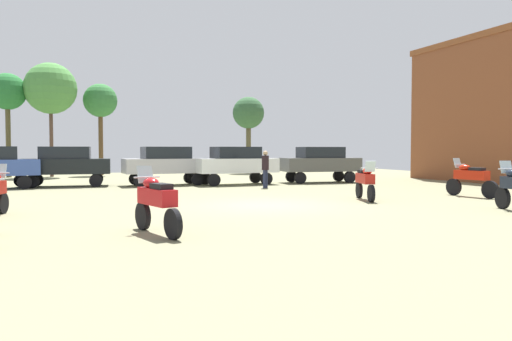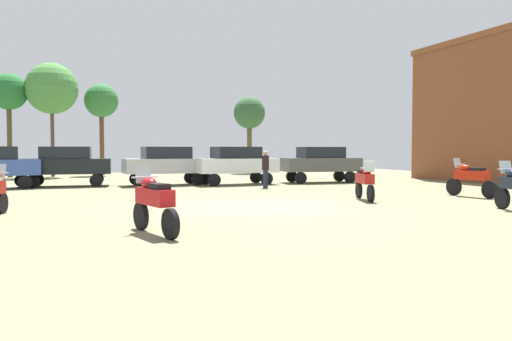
{
  "view_description": "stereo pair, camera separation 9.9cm",
  "coord_description": "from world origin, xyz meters",
  "px_view_note": "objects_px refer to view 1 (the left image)",
  "views": [
    {
      "loc": [
        -6.1,
        -15.22,
        1.86
      ],
      "look_at": [
        1.82,
        5.51,
        0.93
      ],
      "focal_mm": 34.77,
      "sensor_mm": 36.0,
      "label": 1
    },
    {
      "loc": [
        -6.01,
        -15.26,
        1.86
      ],
      "look_at": [
        1.82,
        5.51,
        0.93
      ],
      "focal_mm": 34.77,
      "sensor_mm": 36.0,
      "label": 2
    }
  ],
  "objects_px": {
    "car_6": "(320,162)",
    "tree_3": "(248,114)",
    "motorcycle_1": "(365,181)",
    "person_1": "(265,166)",
    "tree_1": "(7,93)",
    "tree_2": "(100,102)",
    "car_5": "(66,163)",
    "motorcycle_5": "(156,201)",
    "car_4": "(236,163)",
    "car_3": "(166,163)",
    "motorcycle_6": "(471,178)",
    "tree_6": "(51,89)"
  },
  "relations": [
    {
      "from": "car_6",
      "to": "tree_3",
      "type": "relative_size",
      "value": 0.74
    },
    {
      "from": "motorcycle_1",
      "to": "person_1",
      "type": "height_order",
      "value": "person_1"
    },
    {
      "from": "tree_1",
      "to": "tree_2",
      "type": "height_order",
      "value": "tree_1"
    },
    {
      "from": "car_5",
      "to": "car_6",
      "type": "xyz_separation_m",
      "value": [
        13.36,
        -1.93,
        0.0
      ]
    },
    {
      "from": "motorcycle_1",
      "to": "tree_1",
      "type": "relative_size",
      "value": 0.31
    },
    {
      "from": "car_6",
      "to": "tree_3",
      "type": "xyz_separation_m",
      "value": [
        0.21,
        12.32,
        3.5
      ]
    },
    {
      "from": "motorcycle_5",
      "to": "car_5",
      "type": "xyz_separation_m",
      "value": [
        -1.87,
        15.81,
        0.44
      ]
    },
    {
      "from": "car_4",
      "to": "car_6",
      "type": "height_order",
      "value": "same"
    },
    {
      "from": "person_1",
      "to": "tree_3",
      "type": "bearing_deg",
      "value": -142.23
    },
    {
      "from": "motorcycle_1",
      "to": "tree_3",
      "type": "relative_size",
      "value": 0.35
    },
    {
      "from": "tree_1",
      "to": "tree_3",
      "type": "bearing_deg",
      "value": 0.31
    },
    {
      "from": "motorcycle_1",
      "to": "car_3",
      "type": "height_order",
      "value": "car_3"
    },
    {
      "from": "motorcycle_5",
      "to": "tree_3",
      "type": "bearing_deg",
      "value": 51.01
    },
    {
      "from": "car_3",
      "to": "car_6",
      "type": "bearing_deg",
      "value": -99.29
    },
    {
      "from": "motorcycle_6",
      "to": "tree_1",
      "type": "distance_m",
      "value": 28.99
    },
    {
      "from": "person_1",
      "to": "car_3",
      "type": "bearing_deg",
      "value": -76.03
    },
    {
      "from": "motorcycle_5",
      "to": "tree_3",
      "type": "relative_size",
      "value": 0.36
    },
    {
      "from": "car_3",
      "to": "tree_6",
      "type": "height_order",
      "value": "tree_6"
    },
    {
      "from": "tree_2",
      "to": "tree_3",
      "type": "relative_size",
      "value": 1.1
    },
    {
      "from": "motorcycle_6",
      "to": "tree_6",
      "type": "height_order",
      "value": "tree_6"
    },
    {
      "from": "tree_3",
      "to": "motorcycle_5",
      "type": "bearing_deg",
      "value": -114.06
    },
    {
      "from": "motorcycle_1",
      "to": "tree_3",
      "type": "xyz_separation_m",
      "value": [
        3.34,
        21.57,
        3.96
      ]
    },
    {
      "from": "motorcycle_1",
      "to": "car_5",
      "type": "bearing_deg",
      "value": -30.09
    },
    {
      "from": "motorcycle_6",
      "to": "car_4",
      "type": "relative_size",
      "value": 0.53
    },
    {
      "from": "motorcycle_6",
      "to": "person_1",
      "type": "height_order",
      "value": "person_1"
    },
    {
      "from": "car_5",
      "to": "car_4",
      "type": "bearing_deg",
      "value": -96.8
    },
    {
      "from": "motorcycle_6",
      "to": "tree_1",
      "type": "xyz_separation_m",
      "value": [
        -18.39,
        21.87,
        4.87
      ]
    },
    {
      "from": "car_4",
      "to": "tree_3",
      "type": "distance_m",
      "value": 13.68
    },
    {
      "from": "motorcycle_5",
      "to": "tree_2",
      "type": "bearing_deg",
      "value": 73.97
    },
    {
      "from": "tree_2",
      "to": "tree_6",
      "type": "bearing_deg",
      "value": -164.28
    },
    {
      "from": "motorcycle_5",
      "to": "tree_6",
      "type": "bearing_deg",
      "value": 81.19
    },
    {
      "from": "car_5",
      "to": "car_3",
      "type": "bearing_deg",
      "value": -95.8
    },
    {
      "from": "motorcycle_1",
      "to": "motorcycle_6",
      "type": "bearing_deg",
      "value": -167.38
    },
    {
      "from": "tree_2",
      "to": "tree_3",
      "type": "height_order",
      "value": "tree_2"
    },
    {
      "from": "car_4",
      "to": "person_1",
      "type": "relative_size",
      "value": 2.44
    },
    {
      "from": "car_6",
      "to": "tree_1",
      "type": "relative_size",
      "value": 0.64
    },
    {
      "from": "motorcycle_5",
      "to": "motorcycle_1",
      "type": "bearing_deg",
      "value": 14.05
    },
    {
      "from": "car_3",
      "to": "tree_1",
      "type": "relative_size",
      "value": 0.63
    },
    {
      "from": "car_4",
      "to": "car_5",
      "type": "xyz_separation_m",
      "value": [
        -8.4,
        1.78,
        0.0
      ]
    },
    {
      "from": "motorcycle_5",
      "to": "car_6",
      "type": "xyz_separation_m",
      "value": [
        11.49,
        13.88,
        0.44
      ]
    },
    {
      "from": "car_5",
      "to": "tree_1",
      "type": "xyz_separation_m",
      "value": [
        -3.58,
        10.3,
        4.45
      ]
    },
    {
      "from": "motorcycle_5",
      "to": "tree_1",
      "type": "distance_m",
      "value": 27.12
    },
    {
      "from": "car_3",
      "to": "tree_6",
      "type": "bearing_deg",
      "value": 24.97
    },
    {
      "from": "car_6",
      "to": "person_1",
      "type": "relative_size",
      "value": 2.47
    },
    {
      "from": "motorcycle_5",
      "to": "car_5",
      "type": "relative_size",
      "value": 0.48
    },
    {
      "from": "motorcycle_1",
      "to": "tree_2",
      "type": "height_order",
      "value": "tree_2"
    },
    {
      "from": "motorcycle_5",
      "to": "person_1",
      "type": "bearing_deg",
      "value": 42.84
    },
    {
      "from": "motorcycle_1",
      "to": "motorcycle_5",
      "type": "xyz_separation_m",
      "value": [
        -8.36,
        -4.63,
        0.01
      ]
    },
    {
      "from": "motorcycle_6",
      "to": "tree_1",
      "type": "bearing_deg",
      "value": 121.69
    },
    {
      "from": "car_4",
      "to": "person_1",
      "type": "height_order",
      "value": "car_4"
    }
  ]
}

